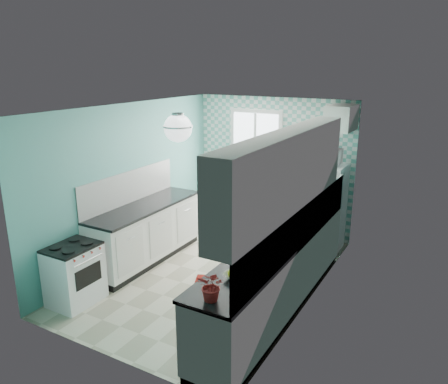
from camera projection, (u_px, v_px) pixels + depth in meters
The scene contains 26 objects.
floor at pixel (213, 275), 6.60m from camera, with size 3.00×4.40×0.02m, color beige.
ceiling at pixel (212, 107), 5.89m from camera, with size 3.00×4.40×0.02m, color white.
wall_back at pixel (273, 166), 8.09m from camera, with size 3.00×0.02×2.50m, color #55A49C.
wall_front at pixel (100, 251), 4.40m from camera, with size 3.00×0.02×2.50m, color #55A49C.
wall_left at pixel (131, 182), 6.95m from camera, with size 0.02×4.40×2.50m, color #55A49C.
wall_right at pixel (315, 213), 5.54m from camera, with size 0.02×4.40×2.50m, color #55A49C.
accent_wall at pixel (273, 166), 8.07m from camera, with size 3.00×0.01×2.50m, color #65B7A9.
window at pixel (255, 148), 8.13m from camera, with size 1.04×0.05×1.44m.
backsplash_right at pixel (302, 226), 5.23m from camera, with size 0.02×3.60×0.51m, color white.
backsplash_left at pixel (129, 187), 6.90m from camera, with size 0.02×2.15×0.51m, color white.
upper_cabinets_right at pixel (286, 171), 4.93m from camera, with size 0.33×3.20×0.90m, color white.
upper_cabinet_fridge at pixel (342, 118), 6.88m from camera, with size 0.40×0.74×0.40m, color white.
ceiling_light at pixel (178, 128), 5.27m from camera, with size 0.34×0.34×0.35m.
base_cabinets_right at pixel (277, 277), 5.57m from camera, with size 0.60×3.60×0.90m, color white.
countertop_right at pixel (278, 243), 5.45m from camera, with size 0.63×3.60×0.04m, color black.
base_cabinets_left at pixel (146, 234), 6.97m from camera, with size 0.60×2.15×0.90m, color white.
countertop_left at pixel (145, 206), 6.83m from camera, with size 0.63×2.15×0.04m, color black.
fridge at pixel (323, 207), 7.36m from camera, with size 0.65×0.65×1.48m.
stove at pixel (74, 273), 5.74m from camera, with size 0.53×0.66×0.79m.
sink at pixel (304, 220), 6.21m from camera, with size 0.53×0.45×0.53m.
rug at pixel (214, 291), 6.12m from camera, with size 0.63×0.90×0.01m, color maroon.
dish_towel at pixel (275, 251), 6.26m from camera, with size 0.02×0.28×0.41m, color #50AC9E.
fruit_bowl at pixel (237, 276), 4.48m from camera, with size 0.26×0.26×0.06m, color white.
potted_plant at pixel (212, 286), 4.04m from camera, with size 0.27×0.23×0.30m, color red.
soap_bottle at pixel (317, 206), 6.51m from camera, with size 0.08×0.08×0.19m, color #9AB6BE.
microwave at pixel (327, 156), 7.11m from camera, with size 0.47×0.32×0.26m, color white.
Camera 1 is at (3.07, -5.13, 3.07)m, focal length 35.00 mm.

